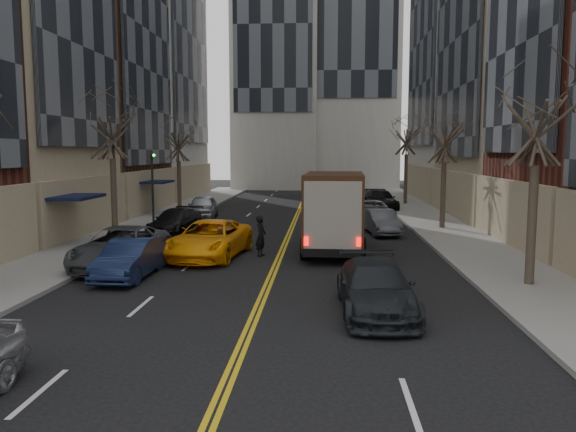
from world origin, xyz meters
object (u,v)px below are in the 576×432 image
Objects in this scene: observer_sedan at (376,288)px; taxi at (210,239)px; pedestrian at (261,236)px; ups_truck at (334,213)px.

observer_sedan is 0.88× the size of taxi.
observer_sedan is 9.40m from pedestrian.
ups_truck reaches higher than pedestrian.
ups_truck is 9.52m from observer_sedan.
observer_sedan is 2.85× the size of pedestrian.
pedestrian is at bearing 18.44° from taxi.
taxi reaches higher than observer_sedan.
pedestrian is at bearing 114.52° from observer_sedan.
observer_sedan is 10.19m from taxi.
ups_truck is 3.77× the size of pedestrian.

